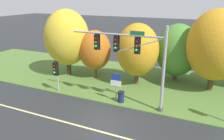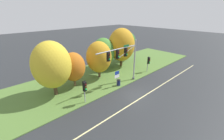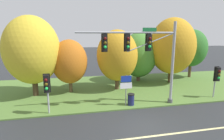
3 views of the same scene
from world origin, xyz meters
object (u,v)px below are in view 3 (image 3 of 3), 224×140
Objects in this scene: route_sign_post at (126,86)px; trash_bin at (131,99)px; tree_tall_centre at (172,46)px; pedestrian_signal_near_kerb at (47,86)px; traffic_signal_mast at (144,51)px; tree_behind_signpost at (117,56)px; tree_nearest_road at (32,50)px; tree_left_of_mast at (70,62)px; tree_right_far at (192,48)px; pedestrian_signal_further_along at (217,76)px; tree_mid_verge at (139,55)px.

route_sign_post is 1.26m from trash_bin.
pedestrian_signal_near_kerb is at bearing -154.22° from tree_tall_centre.
pedestrian_signal_near_kerb is at bearing -177.66° from traffic_signal_mast.
route_sign_post is (-1.38, 0.10, -2.71)m from traffic_signal_mast.
tree_tall_centre reaches higher than tree_behind_signpost.
tree_nearest_road is 0.96× the size of tree_tall_centre.
tree_nearest_road is 1.41× the size of tree_left_of_mast.
pedestrian_signal_further_along is at bearing -110.42° from tree_right_far.
tree_left_of_mast is at bearing 179.87° from tree_behind_signpost.
route_sign_post is at bearing -179.00° from pedestrian_signal_further_along.
tree_tall_centre reaches higher than route_sign_post.
tree_mid_verge is (-4.63, 7.18, 1.18)m from pedestrian_signal_further_along.
tree_right_far is at bearing 69.58° from pedestrian_signal_further_along.
tree_tall_centre is (3.50, -1.43, 1.10)m from tree_mid_verge.
tree_left_of_mast is 15.97m from tree_right_far.
tree_mid_verge reaches higher than route_sign_post.
tree_tall_centre is 9.72m from trash_bin.
route_sign_post is 0.33× the size of tree_tall_centre.
pedestrian_signal_near_kerb reaches higher than pedestrian_signal_further_along.
tree_mid_verge reaches higher than trash_bin.
tree_left_of_mast is at bearing -173.23° from tree_tall_centre.
tree_nearest_road reaches higher than route_sign_post.
tree_behind_signpost is 0.81× the size of tree_tall_centre.
tree_nearest_road is (-15.89, 3.95, 2.17)m from pedestrian_signal_further_along.
tree_behind_signpost is (7.89, 0.41, -0.69)m from tree_nearest_road.
traffic_signal_mast is at bearing -107.45° from tree_mid_verge.
tree_mid_verge reaches higher than pedestrian_signal_further_along.
tree_left_of_mast is 0.82× the size of tree_right_far.
route_sign_post is 8.95m from tree_nearest_road.
tree_tall_centre is at bearing 6.94° from tree_nearest_road.
tree_tall_centre is at bearing -22.29° from tree_mid_verge.
traffic_signal_mast is at bearing -25.13° from tree_nearest_road.
tree_behind_signpost is at bearing 2.97° from tree_nearest_road.
tree_nearest_road is at bearing -177.03° from tree_behind_signpost.
tree_left_of_mast is 5.53× the size of trash_bin.
tree_left_of_mast reaches higher than pedestrian_signal_near_kerb.
pedestrian_signal_near_kerb is 5.19m from tree_left_of_mast.
tree_nearest_road is (-1.76, 4.48, 2.11)m from pedestrian_signal_near_kerb.
trash_bin is at bearing -139.28° from tree_tall_centre.
tree_right_far reaches higher than tree_mid_verge.
traffic_signal_mast is at bearing -77.27° from tree_behind_signpost.
traffic_signal_mast is 7.86m from tree_mid_verge.
tree_right_far is 6.78× the size of trash_bin.
trash_bin is (0.09, -4.45, -3.03)m from tree_behind_signpost.
tree_nearest_road is (-7.55, 4.09, 2.54)m from route_sign_post.
tree_behind_signpost is at bearing 85.64° from route_sign_post.
tree_right_far is (15.59, 3.37, 0.86)m from tree_left_of_mast.
tree_tall_centre is (14.76, 1.80, 0.10)m from tree_nearest_road.
tree_tall_centre is at bearing 6.77° from tree_left_of_mast.
pedestrian_signal_further_along is at bearing -57.17° from tree_mid_verge.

